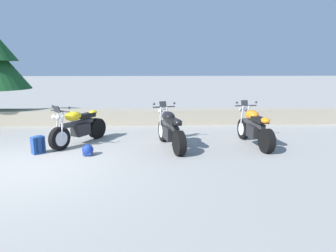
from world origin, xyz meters
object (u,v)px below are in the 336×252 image
at_px(rider_backpack, 38,144).
at_px(motorcycle_black_centre, 170,130).
at_px(motorcycle_orange_far_right, 254,128).
at_px(rider_helmet, 88,150).
at_px(motorcycle_yellow_near_left, 79,127).

bearing_deg(rider_backpack, motorcycle_black_centre, 7.52).
height_order(motorcycle_black_centre, rider_backpack, motorcycle_black_centre).
height_order(motorcycle_orange_far_right, rider_helmet, motorcycle_orange_far_right).
relative_size(rider_backpack, rider_helmet, 1.68).
bearing_deg(motorcycle_yellow_near_left, rider_backpack, -131.77).
distance_m(motorcycle_black_centre, rider_helmet, 2.20).
bearing_deg(motorcycle_black_centre, motorcycle_orange_far_right, 4.19).
bearing_deg(motorcycle_yellow_near_left, motorcycle_black_centre, -9.83).
height_order(motorcycle_black_centre, rider_helmet, motorcycle_black_centre).
xyz_separation_m(motorcycle_black_centre, rider_backpack, (-3.37, -0.44, -0.24)).
bearing_deg(motorcycle_black_centre, rider_backpack, -172.48).
relative_size(motorcycle_orange_far_right, rider_backpack, 4.39).
bearing_deg(rider_helmet, motorcycle_orange_far_right, 10.72).
xyz_separation_m(motorcycle_orange_far_right, rider_backpack, (-5.71, -0.62, -0.24)).
distance_m(rider_backpack, rider_helmet, 1.32).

